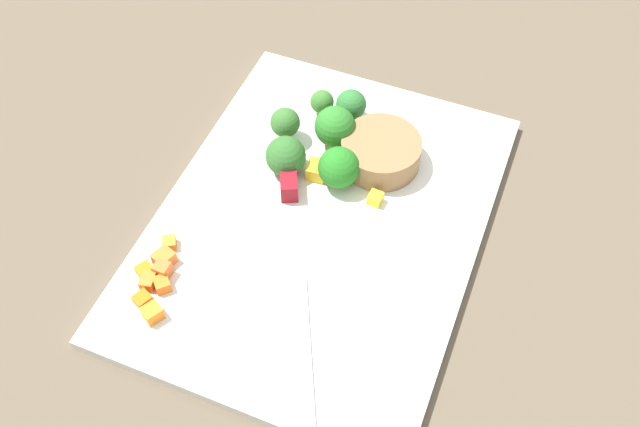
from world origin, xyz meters
TOP-DOWN VIEW (x-y plane):
  - ground_plane at (0.00, 0.00)m, footprint 4.00×4.00m
  - cutting_board at (0.00, 0.00)m, footprint 0.41×0.31m
  - prep_bowl at (0.09, -0.03)m, footprint 0.08×0.08m
  - chef_knife at (-0.03, 0.02)m, footprint 0.31×0.17m
  - carrot_dice_0 at (-0.10, 0.12)m, footprint 0.02×0.02m
  - carrot_dice_1 at (-0.16, 0.10)m, footprint 0.02×0.02m
  - carrot_dice_2 at (-0.08, 0.12)m, footprint 0.02×0.02m
  - carrot_dice_3 at (-0.11, 0.11)m, footprint 0.01×0.01m
  - carrot_dice_4 at (-0.15, 0.11)m, footprint 0.02×0.02m
  - carrot_dice_5 at (-0.12, 0.13)m, footprint 0.02×0.02m
  - carrot_dice_6 at (-0.13, 0.12)m, footprint 0.02×0.02m
  - carrot_dice_7 at (-0.13, 0.11)m, footprint 0.02×0.02m
  - pepper_dice_0 at (0.05, 0.02)m, footprint 0.02×0.02m
  - pepper_dice_1 at (0.04, -0.04)m, footprint 0.01×0.01m
  - broccoli_floret_0 at (0.14, 0.05)m, footprint 0.03×0.03m
  - broccoli_floret_1 at (0.09, 0.07)m, footprint 0.03×0.03m
  - broccoli_floret_2 at (0.05, 0.00)m, footprint 0.04×0.04m
  - broccoli_floret_3 at (0.14, 0.02)m, footprint 0.03×0.03m
  - broccoli_floret_4 at (0.10, 0.02)m, footprint 0.04×0.04m
  - broccoli_floret_5 at (0.05, 0.06)m, footprint 0.04×0.04m

SIDE VIEW (x-z plane):
  - ground_plane at x=0.00m, z-range 0.00..0.00m
  - cutting_board at x=0.00m, z-range 0.00..0.01m
  - carrot_dice_4 at x=-0.15m, z-range 0.01..0.02m
  - carrot_dice_2 at x=-0.08m, z-range 0.01..0.02m
  - carrot_dice_5 at x=-0.12m, z-range 0.01..0.02m
  - pepper_dice_1 at x=0.04m, z-range 0.01..0.02m
  - carrot_dice_6 at x=-0.13m, z-range 0.01..0.02m
  - carrot_dice_7 at x=-0.13m, z-range 0.01..0.02m
  - carrot_dice_0 at x=-0.10m, z-range 0.01..0.03m
  - carrot_dice_1 at x=-0.16m, z-range 0.01..0.03m
  - chef_knife at x=-0.03m, z-range 0.01..0.03m
  - pepper_dice_0 at x=0.05m, z-range 0.01..0.03m
  - carrot_dice_3 at x=-0.11m, z-range 0.01..0.03m
  - prep_bowl at x=0.09m, z-range 0.01..0.04m
  - broccoli_floret_0 at x=0.14m, z-range 0.01..0.04m
  - broccoli_floret_5 at x=0.05m, z-range 0.01..0.05m
  - broccoli_floret_3 at x=0.14m, z-range 0.01..0.05m
  - broccoli_floret_1 at x=0.09m, z-range 0.02..0.06m
  - broccoli_floret_2 at x=0.05m, z-range 0.01..0.06m
  - broccoli_floret_4 at x=0.10m, z-range 0.01..0.06m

